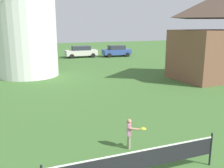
# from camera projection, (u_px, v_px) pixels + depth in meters

# --- Properties ---
(tennis_net) EXTENTS (5.26, 0.06, 1.10)m
(tennis_net) POSITION_uv_depth(u_px,v_px,m) (137.00, 161.00, 7.11)
(tennis_net) COLOR black
(tennis_net) RESTS_ON ground_plane
(player_far) EXTENTS (0.67, 0.61, 1.12)m
(player_far) POSITION_uv_depth(u_px,v_px,m) (130.00, 132.00, 9.14)
(player_far) COLOR #9E937F
(player_far) RESTS_ON ground_plane
(parked_car_black) EXTENTS (4.09, 2.23, 1.56)m
(parked_car_black) POSITION_uv_depth(u_px,v_px,m) (40.00, 54.00, 32.30)
(parked_car_black) COLOR #1E232D
(parked_car_black) RESTS_ON ground_plane
(parked_car_cream) EXTENTS (4.33, 1.93, 1.56)m
(parked_car_cream) POSITION_uv_depth(u_px,v_px,m) (81.00, 51.00, 34.80)
(parked_car_cream) COLOR silver
(parked_car_cream) RESTS_ON ground_plane
(parked_car_blue) EXTENTS (3.98, 1.99, 1.56)m
(parked_car_blue) POSITION_uv_depth(u_px,v_px,m) (117.00, 51.00, 35.77)
(parked_car_blue) COLOR #334C99
(parked_car_blue) RESTS_ON ground_plane
(chapel) EXTENTS (6.64, 5.10, 7.60)m
(chapel) POSITION_uv_depth(u_px,v_px,m) (213.00, 39.00, 20.49)
(chapel) COLOR brown
(chapel) RESTS_ON ground_plane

